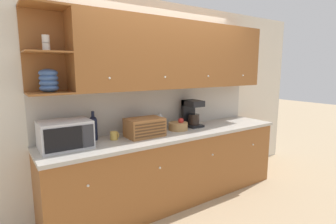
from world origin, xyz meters
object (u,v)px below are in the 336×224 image
Objects in this scene: mug at (114,136)px; wine_glass at (160,119)px; wine_bottle at (93,127)px; bread_box at (145,127)px; fruit_basket at (178,126)px; coffee_maker at (192,113)px; microwave at (65,135)px.

wine_glass reaches higher than mug.
wine_bottle is 0.59m from bread_box.
bread_box is (0.56, -0.19, -0.04)m from wine_bottle.
bread_box is at bearing -175.02° from fruit_basket.
coffee_maker is (1.19, 0.06, 0.14)m from mug.
coffee_maker is (1.40, -0.05, 0.04)m from wine_bottle.
fruit_basket is at bearing -164.08° from coffee_maker.
wine_bottle is at bearing 172.76° from fruit_basket.
wine_glass is (0.70, 0.12, 0.10)m from mug.
microwave reaches higher than fruit_basket.
wine_bottle is 3.46× the size of mug.
wine_bottle is 1.40m from coffee_maker.
wine_glass reaches higher than fruit_basket.
microwave is 1.25m from wine_glass.
coffee_maker is at bearing 15.92° from fruit_basket.
microwave is 5.13× the size of mug.
mug is 0.44× the size of wine_glass.
coffee_maker is (0.30, 0.08, 0.14)m from fruit_basket.
bread_box reaches higher than fruit_basket.
wine_bottle reaches higher than fruit_basket.
coffee_maker reaches higher than fruit_basket.
fruit_basket is (1.10, -0.14, -0.10)m from wine_bottle.
mug is 0.37m from bread_box.
bread_box is 0.54m from fruit_basket.
fruit_basket is (0.20, -0.14, -0.10)m from wine_glass.
wine_glass is at bearing 143.91° from fruit_basket.
bread_box is at bearing -2.57° from microwave.
wine_bottle reaches higher than wine_glass.
coffee_maker reaches higher than wine_glass.
microwave is 0.90m from bread_box.
microwave is at bearing -179.75° from fruit_basket.
bread_box is (0.36, -0.07, 0.06)m from mug.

